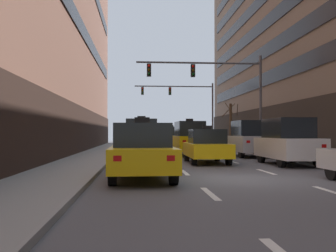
{
  "coord_description": "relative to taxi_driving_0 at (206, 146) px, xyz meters",
  "views": [
    {
      "loc": [
        -3.27,
        -12.27,
        1.46
      ],
      "look_at": [
        -0.83,
        18.65,
        2.0
      ],
      "focal_mm": 41.79,
      "sensor_mm": 36.0,
      "label": 1
    }
  ],
  "objects": [
    {
      "name": "ground_plane",
      "position": [
        -0.05,
        -6.31,
        -0.8
      ],
      "size": [
        120.0,
        120.0,
        0.0
      ],
      "primitive_type": "plane",
      "color": "#515156"
    },
    {
      "name": "sidewalk_left",
      "position": [
        -5.96,
        -6.31,
        -0.73
      ],
      "size": [
        2.62,
        80.0,
        0.14
      ],
      "primitive_type": "cube",
      "color": "gray",
      "rests_on": "ground"
    },
    {
      "name": "lane_stripe_l1_s3",
      "position": [
        -1.58,
        -9.31,
        -0.8
      ],
      "size": [
        0.16,
        2.0,
        0.01
      ],
      "primitive_type": "cube",
      "color": "silver",
      "rests_on": "ground"
    },
    {
      "name": "lane_stripe_l1_s4",
      "position": [
        -1.58,
        -4.31,
        -0.8
      ],
      "size": [
        0.16,
        2.0,
        0.01
      ],
      "primitive_type": "cube",
      "color": "silver",
      "rests_on": "ground"
    },
    {
      "name": "lane_stripe_l1_s5",
      "position": [
        -1.58,
        0.69,
        -0.8
      ],
      "size": [
        0.16,
        2.0,
        0.01
      ],
      "primitive_type": "cube",
      "color": "silver",
      "rests_on": "ground"
    },
    {
      "name": "lane_stripe_l1_s6",
      "position": [
        -1.58,
        5.69,
        -0.8
      ],
      "size": [
        0.16,
        2.0,
        0.01
      ],
      "primitive_type": "cube",
      "color": "silver",
      "rests_on": "ground"
    },
    {
      "name": "lane_stripe_l1_s7",
      "position": [
        -1.58,
        10.69,
        -0.8
      ],
      "size": [
        0.16,
        2.0,
        0.01
      ],
      "primitive_type": "cube",
      "color": "silver",
      "rests_on": "ground"
    },
    {
      "name": "lane_stripe_l1_s8",
      "position": [
        -1.58,
        15.69,
        -0.8
      ],
      "size": [
        0.16,
        2.0,
        0.01
      ],
      "primitive_type": "cube",
      "color": "silver",
      "rests_on": "ground"
    },
    {
      "name": "lane_stripe_l1_s9",
      "position": [
        -1.58,
        20.69,
        -0.8
      ],
      "size": [
        0.16,
        2.0,
        0.01
      ],
      "primitive_type": "cube",
      "color": "silver",
      "rests_on": "ground"
    },
    {
      "name": "lane_stripe_l1_s10",
      "position": [
        -1.58,
        25.69,
        -0.8
      ],
      "size": [
        0.16,
        2.0,
        0.01
      ],
      "primitive_type": "cube",
      "color": "silver",
      "rests_on": "ground"
    },
    {
      "name": "lane_stripe_l2_s3",
      "position": [
        1.48,
        -9.31,
        -0.8
      ],
      "size": [
        0.16,
        2.0,
        0.01
      ],
      "primitive_type": "cube",
      "color": "silver",
      "rests_on": "ground"
    },
    {
      "name": "lane_stripe_l2_s4",
      "position": [
        1.48,
        -4.31,
        -0.8
      ],
      "size": [
        0.16,
        2.0,
        0.01
      ],
      "primitive_type": "cube",
      "color": "silver",
      "rests_on": "ground"
    },
    {
      "name": "lane_stripe_l2_s5",
      "position": [
        1.48,
        0.69,
        -0.8
      ],
      "size": [
        0.16,
        2.0,
        0.01
      ],
      "primitive_type": "cube",
      "color": "silver",
      "rests_on": "ground"
    },
    {
      "name": "lane_stripe_l2_s6",
      "position": [
        1.48,
        5.69,
        -0.8
      ],
      "size": [
        0.16,
        2.0,
        0.01
      ],
      "primitive_type": "cube",
      "color": "silver",
      "rests_on": "ground"
    },
    {
      "name": "lane_stripe_l2_s7",
      "position": [
        1.48,
        10.69,
        -0.8
      ],
      "size": [
        0.16,
        2.0,
        0.01
      ],
      "primitive_type": "cube",
      "color": "silver",
      "rests_on": "ground"
    },
    {
      "name": "lane_stripe_l2_s8",
      "position": [
        1.48,
        15.69,
        -0.8
      ],
      "size": [
        0.16,
        2.0,
        0.01
      ],
      "primitive_type": "cube",
      "color": "silver",
      "rests_on": "ground"
    },
    {
      "name": "lane_stripe_l2_s9",
      "position": [
        1.48,
        20.69,
        -0.8
      ],
      "size": [
        0.16,
        2.0,
        0.01
      ],
      "primitive_type": "cube",
      "color": "silver",
      "rests_on": "ground"
    },
    {
      "name": "lane_stripe_l2_s10",
      "position": [
        1.48,
        25.69,
        -0.8
      ],
      "size": [
        0.16,
        2.0,
        0.01
      ],
      "primitive_type": "cube",
      "color": "silver",
      "rests_on": "ground"
    },
    {
      "name": "taxi_driving_0",
      "position": [
        0.0,
        0.0,
        0.0
      ],
      "size": [
        1.86,
        4.36,
        1.8
      ],
      "color": "black",
      "rests_on": "ground"
    },
    {
      "name": "taxi_driving_1",
      "position": [
        -2.99,
        19.49,
        0.02
      ],
      "size": [
        2.06,
        4.54,
        1.86
      ],
      "color": "black",
      "rests_on": "ground"
    },
    {
      "name": "taxi_driving_2",
      "position": [
        0.01,
        6.15,
        0.28
      ],
      "size": [
        1.98,
        4.54,
        2.36
      ],
      "color": "black",
      "rests_on": "ground"
    },
    {
      "name": "taxi_driving_3",
      "position": [
        -3.08,
        3.7,
        0.31
      ],
      "size": [
        1.97,
        4.62,
        2.41
      ],
      "color": "black",
      "rests_on": "ground"
    },
    {
      "name": "taxi_driving_4",
      "position": [
        0.03,
        19.9,
        0.23
      ],
      "size": [
        1.81,
        4.28,
        2.24
      ],
      "color": "black",
      "rests_on": "ground"
    },
    {
      "name": "taxi_driving_5",
      "position": [
        -3.18,
        -6.33,
        0.06
      ],
      "size": [
        2.02,
        4.69,
        1.94
      ],
      "color": "black",
      "rests_on": "ground"
    },
    {
      "name": "car_parked_2",
      "position": [
        3.49,
        -1.33,
        0.25
      ],
      "size": [
        1.83,
        4.37,
        2.12
      ],
      "color": "black",
      "rests_on": "ground"
    },
    {
      "name": "car_parked_3",
      "position": [
        3.49,
        4.81,
        0.29
      ],
      "size": [
        1.97,
        4.57,
        2.2
      ],
      "color": "black",
      "rests_on": "ground"
    },
    {
      "name": "traffic_signal_0",
      "position": [
        2.07,
        7.02,
        3.94
      ],
      "size": [
        8.42,
        0.35,
        6.52
      ],
      "color": "#4C4C51",
      "rests_on": "sidewalk_right"
    },
    {
      "name": "traffic_signal_1",
      "position": [
        2.03,
        23.74,
        4.21
      ],
      "size": [
        8.65,
        0.35,
        6.77
      ],
      "color": "#4C4C51",
      "rests_on": "sidewalk_right"
    },
    {
      "name": "street_tree_0",
      "position": [
        5.6,
        18.14,
        1.5
      ],
      "size": [
        1.56,
        1.56,
        4.21
      ],
      "color": "#4C3823",
      "rests_on": "sidewalk_right"
    },
    {
      "name": "pedestrian_0",
      "position": [
        5.06,
        4.81,
        0.19
      ],
      "size": [
        0.23,
        0.53,
        1.5
      ],
      "color": "brown",
      "rests_on": "sidewalk_right"
    }
  ]
}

